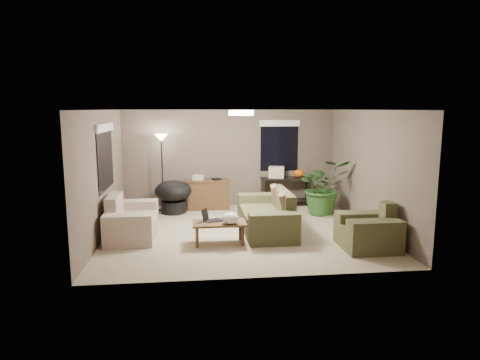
{
  "coord_description": "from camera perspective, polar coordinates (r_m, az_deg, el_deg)",
  "views": [
    {
      "loc": [
        -0.99,
        -8.56,
        2.52
      ],
      "look_at": [
        0.0,
        0.2,
        1.05
      ],
      "focal_mm": 32.0,
      "sensor_mm": 36.0,
      "label": 1
    }
  ],
  "objects": [
    {
      "name": "papasan_chair",
      "position": [
        10.54,
        -8.9,
        -1.88
      ],
      "size": [
        1.1,
        1.1,
        0.8
      ],
      "color": "black",
      "rests_on": "ground"
    },
    {
      "name": "coffee_table",
      "position": [
        8.09,
        -2.79,
        -6.04
      ],
      "size": [
        1.0,
        0.55,
        0.42
      ],
      "color": "brown",
      "rests_on": "ground"
    },
    {
      "name": "main_sofa",
      "position": [
        8.97,
        3.71,
        -4.91
      ],
      "size": [
        0.95,
        2.2,
        0.85
      ],
      "color": "#48492B",
      "rests_on": "ground"
    },
    {
      "name": "console_table",
      "position": [
        11.24,
        6.11,
        -1.26
      ],
      "size": [
        1.3,
        0.4,
        0.75
      ],
      "color": "black",
      "rests_on": "ground"
    },
    {
      "name": "window_back",
      "position": [
        11.29,
        5.28,
        5.71
      ],
      "size": [
        1.06,
        0.05,
        1.33
      ],
      "color": "black",
      "rests_on": "room_shell"
    },
    {
      "name": "laptop",
      "position": [
        8.15,
        -4.03,
        -5.06
      ],
      "size": [
        0.43,
        0.33,
        0.24
      ],
      "color": "black",
      "rests_on": "coffee_table"
    },
    {
      "name": "room_shell",
      "position": [
        8.71,
        0.15,
        1.08
      ],
      "size": [
        5.5,
        5.5,
        5.5
      ],
      "color": "#BCAC8C",
      "rests_on": "ground"
    },
    {
      "name": "houseplant",
      "position": [
        10.47,
        11.06,
        -1.67
      ],
      "size": [
        1.22,
        1.36,
        1.06
      ],
      "primitive_type": "imported",
      "color": "#2D5923",
      "rests_on": "ground"
    },
    {
      "name": "pumpkin",
      "position": [
        11.26,
        7.89,
        0.89
      ],
      "size": [
        0.27,
        0.27,
        0.22
      ],
      "primitive_type": "ellipsoid",
      "rotation": [
        0.0,
        0.0,
        0.04
      ],
      "color": "orange",
      "rests_on": "console_table"
    },
    {
      "name": "throw_pillows",
      "position": [
        8.94,
        5.35,
        -2.65
      ],
      "size": [
        0.32,
        1.39,
        0.47
      ],
      "color": "#8C7251",
      "rests_on": "main_sofa"
    },
    {
      "name": "loveseat",
      "position": [
        8.82,
        -14.37,
        -5.43
      ],
      "size": [
        0.9,
        1.6,
        0.85
      ],
      "color": "beige",
      "rests_on": "ground"
    },
    {
      "name": "floor_lamp",
      "position": [
        10.71,
        -10.42,
        4.37
      ],
      "size": [
        0.32,
        0.32,
        1.91
      ],
      "color": "black",
      "rests_on": "ground"
    },
    {
      "name": "desk_papers",
      "position": [
        10.81,
        -5.08,
        0.29
      ],
      "size": [
        0.73,
        0.33,
        0.12
      ],
      "color": "silver",
      "rests_on": "desk"
    },
    {
      "name": "window_left",
      "position": [
        9.05,
        -17.54,
        4.37
      ],
      "size": [
        0.05,
        1.56,
        1.33
      ],
      "color": "black",
      "rests_on": "room_shell"
    },
    {
      "name": "ceiling_fixture",
      "position": [
        8.61,
        0.15,
        8.94
      ],
      "size": [
        0.5,
        0.5,
        0.1
      ],
      "primitive_type": "cylinder",
      "color": "white",
      "rests_on": "room_shell"
    },
    {
      "name": "cardboard_box",
      "position": [
        11.12,
        4.89,
        1.04
      ],
      "size": [
        0.46,
        0.39,
        0.29
      ],
      "primitive_type": "cube",
      "rotation": [
        0.0,
        0.0,
        -0.28
      ],
      "color": "beige",
      "rests_on": "console_table"
    },
    {
      "name": "cat_scratching_post",
      "position": [
        10.39,
        11.81,
        -3.55
      ],
      "size": [
        0.32,
        0.32,
        0.5
      ],
      "color": "tan",
      "rests_on": "ground"
    },
    {
      "name": "desk",
      "position": [
        10.9,
        -4.23,
        -1.89
      ],
      "size": [
        1.1,
        0.5,
        0.75
      ],
      "color": "brown",
      "rests_on": "ground"
    },
    {
      "name": "plastic_bag",
      "position": [
        7.92,
        -1.28,
        -5.11
      ],
      "size": [
        0.36,
        0.33,
        0.21
      ],
      "primitive_type": "ellipsoid",
      "rotation": [
        0.0,
        0.0,
        0.21
      ],
      "color": "white",
      "rests_on": "coffee_table"
    },
    {
      "name": "armchair",
      "position": [
        8.2,
        16.77,
        -6.67
      ],
      "size": [
        0.95,
        1.0,
        0.85
      ],
      "color": "brown",
      "rests_on": "ground"
    }
  ]
}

